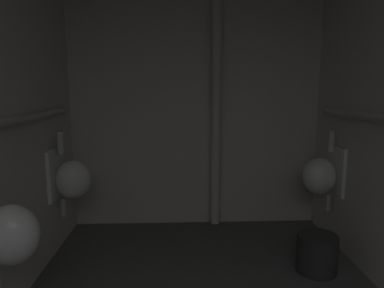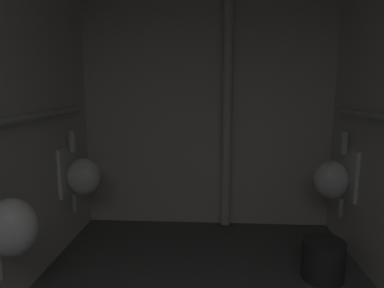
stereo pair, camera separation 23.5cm
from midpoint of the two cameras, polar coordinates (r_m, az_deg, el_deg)
name	(u,v)px [view 1 (the left image)]	position (r m, az deg, el deg)	size (l,w,h in m)	color
wall_back	(196,108)	(3.50, -1.33, 6.13)	(2.64, 0.06, 2.46)	silver
urinal_left_mid	(7,233)	(2.21, -31.41, -12.68)	(0.32, 0.30, 0.76)	white
urinal_left_far	(71,179)	(3.17, -21.73, -5.43)	(0.32, 0.30, 0.76)	white
urinal_right_mid	(322,175)	(3.25, 19.02, -4.91)	(0.32, 0.30, 0.76)	white
standpipe_back_wall	(216,108)	(3.40, 2.08, 6.02)	(0.10, 0.10, 2.41)	beige
waste_bin	(317,253)	(2.93, 18.00, -17.06)	(0.31, 0.31, 0.30)	#2D2D2D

